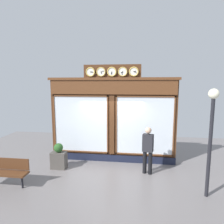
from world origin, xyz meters
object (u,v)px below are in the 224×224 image
object	(u,v)px
pedestrian	(148,148)
planter_box	(59,160)
street_lamp	(211,125)
street_bench	(6,170)

from	to	relation	value
pedestrian	planter_box	xyz separation A→B (m)	(3.30, -0.01, -0.61)
street_lamp	street_bench	bearing A→B (deg)	2.09
planter_box	pedestrian	bearing A→B (deg)	179.77
street_lamp	planter_box	distance (m)	5.37
pedestrian	street_lamp	xyz separation A→B (m)	(-1.62, 1.23, 1.14)
planter_box	street_bench	xyz separation A→B (m)	(1.10, 1.47, 0.21)
street_bench	pedestrian	bearing A→B (deg)	-161.75
street_lamp	planter_box	size ratio (longest dim) A/B	4.86
planter_box	street_bench	bearing A→B (deg)	53.01
street_lamp	planter_box	bearing A→B (deg)	-14.21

